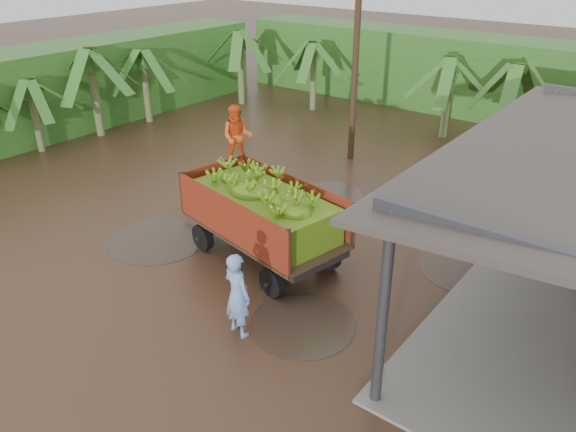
# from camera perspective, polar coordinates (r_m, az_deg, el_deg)

# --- Properties ---
(ground) EXTENTS (100.00, 100.00, 0.00)m
(ground) POSITION_cam_1_polar(r_m,az_deg,el_deg) (15.98, -1.20, -2.49)
(ground) COLOR black
(ground) RESTS_ON ground
(hedge_north) EXTENTS (22.00, 3.00, 3.60)m
(hedge_north) POSITION_cam_1_polar(r_m,az_deg,el_deg) (29.56, 15.82, 13.93)
(hedge_north) COLOR #2D661E
(hedge_north) RESTS_ON ground
(hedge_west) EXTENTS (3.00, 18.00, 3.60)m
(hedge_west) POSITION_cam_1_polar(r_m,az_deg,el_deg) (27.84, -19.36, 12.72)
(hedge_west) COLOR #2D661E
(hedge_west) RESTS_ON ground
(banana_trailer) EXTENTS (6.36, 3.02, 3.81)m
(banana_trailer) POSITION_cam_1_polar(r_m,az_deg,el_deg) (14.51, -2.64, 0.47)
(banana_trailer) COLOR #B9331A
(banana_trailer) RESTS_ON ground
(man_blue) EXTENTS (0.78, 0.58, 1.96)m
(man_blue) POSITION_cam_1_polar(r_m,az_deg,el_deg) (11.98, -5.17, -7.96)
(man_blue) COLOR #7A9EE0
(man_blue) RESTS_ON ground
(utility_pole) EXTENTS (1.20, 0.24, 7.89)m
(utility_pole) POSITION_cam_1_polar(r_m,az_deg,el_deg) (21.15, 6.91, 16.12)
(utility_pole) COLOR #47301E
(utility_pole) RESTS_ON ground
(banana_plants) EXTENTS (23.75, 19.95, 3.78)m
(banana_plants) POSITION_cam_1_polar(r_m,az_deg,el_deg) (23.18, -1.45, 11.50)
(banana_plants) COLOR #2D661E
(banana_plants) RESTS_ON ground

